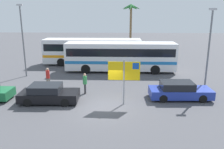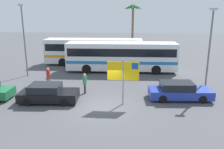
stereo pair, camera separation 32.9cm
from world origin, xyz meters
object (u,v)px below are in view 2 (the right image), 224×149
(pedestrian_crossing_lot, at_px, (48,76))
(bus_front_coach, at_px, (121,55))
(ferry_sign, at_px, (124,73))
(pedestrian_near_sign, at_px, (85,82))
(bus_rear_coach, at_px, (94,50))
(car_black, at_px, (48,93))
(car_blue, at_px, (179,91))

(pedestrian_crossing_lot, bearing_deg, bus_front_coach, -46.31)
(ferry_sign, relative_size, pedestrian_near_sign, 1.90)
(bus_rear_coach, xyz_separation_m, ferry_sign, (3.81, -12.97, 0.54))
(pedestrian_crossing_lot, bearing_deg, car_black, -163.24)
(car_blue, bearing_deg, pedestrian_near_sign, 171.53)
(bus_front_coach, relative_size, car_blue, 2.55)
(ferry_sign, distance_m, car_blue, 4.67)
(car_blue, relative_size, pedestrian_crossing_lot, 2.66)
(car_black, relative_size, pedestrian_crossing_lot, 2.44)
(car_black, bearing_deg, bus_rear_coach, 80.69)
(ferry_sign, bearing_deg, pedestrian_near_sign, 147.87)
(bus_front_coach, bearing_deg, car_blue, -61.83)
(bus_front_coach, height_order, ferry_sign, ferry_sign)
(pedestrian_near_sign, bearing_deg, pedestrian_crossing_lot, 156.74)
(car_blue, bearing_deg, ferry_sign, -164.75)
(bus_rear_coach, bearing_deg, car_black, -97.55)
(bus_front_coach, bearing_deg, car_black, -118.65)
(pedestrian_crossing_lot, bearing_deg, car_blue, -102.81)
(bus_front_coach, height_order, car_black, bus_front_coach)
(bus_rear_coach, distance_m, pedestrian_crossing_lot, 9.82)
(bus_rear_coach, height_order, pedestrian_near_sign, bus_rear_coach)
(bus_front_coach, distance_m, car_black, 10.83)
(car_black, distance_m, car_blue, 9.72)
(ferry_sign, bearing_deg, bus_front_coach, 94.09)
(pedestrian_near_sign, distance_m, pedestrian_crossing_lot, 3.73)
(bus_front_coach, relative_size, ferry_sign, 3.70)
(car_black, bearing_deg, pedestrian_crossing_lot, 105.71)
(car_black, distance_m, pedestrian_near_sign, 3.07)
(car_blue, height_order, pedestrian_crossing_lot, pedestrian_crossing_lot)
(ferry_sign, height_order, car_black, ferry_sign)
(car_black, height_order, pedestrian_crossing_lot, pedestrian_crossing_lot)
(bus_rear_coach, bearing_deg, pedestrian_crossing_lot, -106.30)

